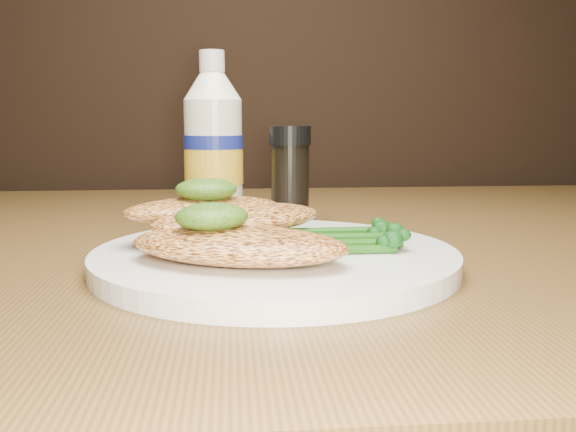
{
  "coord_description": "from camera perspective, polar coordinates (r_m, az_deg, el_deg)",
  "views": [
    {
      "loc": [
        -0.07,
        0.43,
        0.87
      ],
      "look_at": [
        -0.02,
        0.92,
        0.79
      ],
      "focal_mm": 39.27,
      "sensor_mm": 36.0,
      "label": 1
    }
  ],
  "objects": [
    {
      "name": "pepper_grinder",
      "position": [
        0.67,
        0.19,
        3.6
      ],
      "size": [
        0.05,
        0.05,
        0.11
      ],
      "primitive_type": null,
      "rotation": [
        0.0,
        0.0,
        0.17
      ],
      "color": "black",
      "rests_on": "dining_table"
    },
    {
      "name": "pesto_back",
      "position": [
        0.52,
        -7.43,
        2.4
      ],
      "size": [
        0.05,
        0.05,
        0.02
      ],
      "primitive_type": "ellipsoid",
      "rotation": [
        0.0,
        0.0,
        -0.01
      ],
      "color": "black",
      "rests_on": "chicken_back"
    },
    {
      "name": "pesto_front",
      "position": [
        0.45,
        -6.91,
        -0.06
      ],
      "size": [
        0.06,
        0.06,
        0.02
      ],
      "primitive_type": "ellipsoid",
      "rotation": [
        0.0,
        0.0,
        0.31
      ],
      "color": "black",
      "rests_on": "chicken_front"
    },
    {
      "name": "broccolini_bundle",
      "position": [
        0.5,
        3.39,
        -1.71
      ],
      "size": [
        0.14,
        0.11,
        0.02
      ],
      "primitive_type": null,
      "rotation": [
        0.0,
        0.0,
        0.02
      ],
      "color": "#1C5011",
      "rests_on": "plate"
    },
    {
      "name": "plate",
      "position": [
        0.49,
        -1.17,
        -3.85
      ],
      "size": [
        0.28,
        0.28,
        0.01
      ],
      "primitive_type": "cylinder",
      "color": "white",
      "rests_on": "dining_table"
    },
    {
      "name": "chicken_mid",
      "position": [
        0.51,
        -4.47,
        -0.28
      ],
      "size": [
        0.17,
        0.14,
        0.02
      ],
      "primitive_type": "ellipsoid",
      "rotation": [
        0.0,
        0.0,
        0.52
      ],
      "color": "#F89D4F",
      "rests_on": "plate"
    },
    {
      "name": "chicken_front",
      "position": [
        0.45,
        -4.51,
        -2.63
      ],
      "size": [
        0.18,
        0.14,
        0.03
      ],
      "primitive_type": "ellipsoid",
      "rotation": [
        0.0,
        0.0,
        -0.36
      ],
      "color": "#F89D4F",
      "rests_on": "plate"
    },
    {
      "name": "chicken_back",
      "position": [
        0.52,
        -7.65,
        0.61
      ],
      "size": [
        0.15,
        0.11,
        0.02
      ],
      "primitive_type": "ellipsoid",
      "rotation": [
        0.0,
        0.0,
        0.33
      ],
      "color": "#F89D4F",
      "rests_on": "plate"
    },
    {
      "name": "mayo_bottle",
      "position": [
        0.72,
        -6.78,
        7.17
      ],
      "size": [
        0.08,
        0.08,
        0.19
      ],
      "primitive_type": null,
      "rotation": [
        0.0,
        0.0,
        0.3
      ],
      "color": "white",
      "rests_on": "dining_table"
    }
  ]
}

